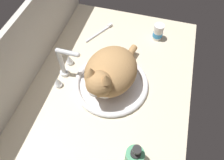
{
  "coord_description": "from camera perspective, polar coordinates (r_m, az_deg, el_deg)",
  "views": [
    {
      "loc": [
        -47.51,
        -14.35,
        81.96
      ],
      "look_at": [
        2.02,
        -0.4,
        7.0
      ],
      "focal_mm": 33.92,
      "sensor_mm": 36.0,
      "label": 1
    }
  ],
  "objects": [
    {
      "name": "sink_basin",
      "position": [
        0.93,
        0.0,
        -1.03
      ],
      "size": [
        32.81,
        32.81,
        2.38
      ],
      "color": "white",
      "rests_on": "countertop"
    },
    {
      "name": "toothbrush",
      "position": [
        1.15,
        -3.29,
        12.69
      ],
      "size": [
        16.56,
        10.24,
        1.7
      ],
      "color": "silver",
      "rests_on": "countertop"
    },
    {
      "name": "cat",
      "position": [
        0.85,
        -0.51,
        1.8
      ],
      "size": [
        37.05,
        25.73,
        19.1
      ],
      "color": "tan",
      "rests_on": "sink_basin"
    },
    {
      "name": "countertop",
      "position": [
        0.95,
        -0.57,
        -2.8
      ],
      "size": [
        106.01,
        69.21,
        3.0
      ],
      "primitive_type": "cube",
      "color": "beige",
      "rests_on": "ground"
    },
    {
      "name": "pill_bottle",
      "position": [
        1.13,
        12.3,
        12.46
      ],
      "size": [
        5.08,
        5.08,
        8.59
      ],
      "color": "white",
      "rests_on": "countertop"
    },
    {
      "name": "soap_pump_bottle",
      "position": [
        0.76,
        6.01,
        -20.09
      ],
      "size": [
        6.18,
        6.18,
        15.4
      ],
      "color": "#4C9E70",
      "rests_on": "countertop"
    },
    {
      "name": "backsplash_wall",
      "position": [
        0.95,
        -21.96,
        7.04
      ],
      "size": [
        106.01,
        2.4,
        32.37
      ],
      "primitive_type": "cube",
      "color": "beige",
      "rests_on": "ground"
    },
    {
      "name": "faucet",
      "position": [
        0.94,
        -12.8,
        3.96
      ],
      "size": [
        16.36,
        11.6,
        17.07
      ],
      "color": "silver",
      "rests_on": "countertop"
    }
  ]
}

